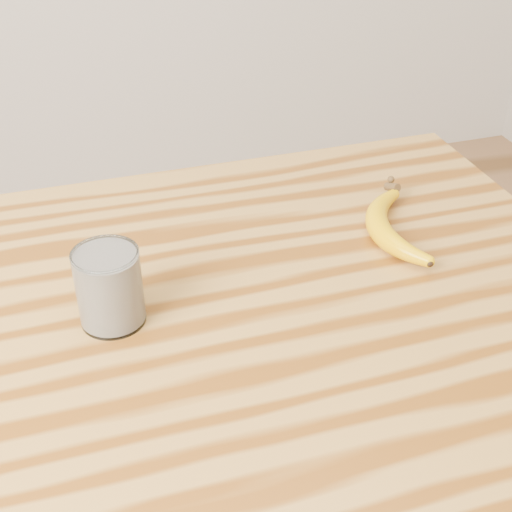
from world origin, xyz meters
name	(u,v)px	position (x,y,z in m)	size (l,w,h in m)	color
table	(157,411)	(0.00, 0.00, 0.77)	(1.20, 0.80, 0.90)	#A57634
smoothie_glass	(109,287)	(-0.03, 0.04, 0.95)	(0.08, 0.08, 0.10)	white
banana	(378,227)	(0.35, 0.11, 0.92)	(0.10, 0.27, 0.03)	#E9AC00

